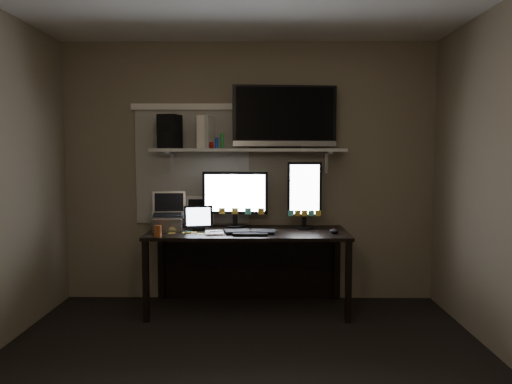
{
  "coord_description": "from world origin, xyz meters",
  "views": [
    {
      "loc": [
        0.12,
        -3.06,
        1.46
      ],
      "look_at": [
        0.08,
        1.25,
        1.1
      ],
      "focal_mm": 35.0,
      "sensor_mm": 36.0,
      "label": 1
    }
  ],
  "objects_px": {
    "desk": "(248,248)",
    "cup": "(158,231)",
    "tablet": "(199,218)",
    "mouse": "(334,231)",
    "monitor_landscape": "(235,199)",
    "keyboard": "(250,232)",
    "game_console": "(206,132)",
    "tv": "(285,117)",
    "speaker": "(170,132)",
    "laptop": "(167,212)",
    "monitor_portrait": "(304,195)"
  },
  "relations": [
    {
      "from": "tv",
      "to": "cup",
      "type": "bearing_deg",
      "value": -159.87
    },
    {
      "from": "tv",
      "to": "game_console",
      "type": "distance_m",
      "value": 0.75
    },
    {
      "from": "monitor_landscape",
      "to": "monitor_portrait",
      "type": "relative_size",
      "value": 0.98
    },
    {
      "from": "keyboard",
      "to": "game_console",
      "type": "bearing_deg",
      "value": 139.96
    },
    {
      "from": "tablet",
      "to": "game_console",
      "type": "distance_m",
      "value": 0.81
    },
    {
      "from": "desk",
      "to": "laptop",
      "type": "xyz_separation_m",
      "value": [
        -0.74,
        -0.09,
        0.35
      ]
    },
    {
      "from": "desk",
      "to": "tablet",
      "type": "relative_size",
      "value": 6.91
    },
    {
      "from": "speaker",
      "to": "game_console",
      "type": "bearing_deg",
      "value": 21.49
    },
    {
      "from": "laptop",
      "to": "tv",
      "type": "xyz_separation_m",
      "value": [
        1.08,
        0.2,
        0.87
      ]
    },
    {
      "from": "mouse",
      "to": "cup",
      "type": "height_order",
      "value": "cup"
    },
    {
      "from": "mouse",
      "to": "tv",
      "type": "bearing_deg",
      "value": 126.59
    },
    {
      "from": "monitor_landscape",
      "to": "game_console",
      "type": "distance_m",
      "value": 0.69
    },
    {
      "from": "tablet",
      "to": "game_console",
      "type": "height_order",
      "value": "game_console"
    },
    {
      "from": "laptop",
      "to": "monitor_portrait",
      "type": "bearing_deg",
      "value": -1.82
    },
    {
      "from": "tv",
      "to": "speaker",
      "type": "xyz_separation_m",
      "value": [
        -1.07,
        -0.05,
        -0.14
      ]
    },
    {
      "from": "mouse",
      "to": "tablet",
      "type": "bearing_deg",
      "value": 158.43
    },
    {
      "from": "tv",
      "to": "laptop",
      "type": "bearing_deg",
      "value": -176.02
    },
    {
      "from": "monitor_portrait",
      "to": "speaker",
      "type": "distance_m",
      "value": 1.39
    },
    {
      "from": "mouse",
      "to": "game_console",
      "type": "height_order",
      "value": "game_console"
    },
    {
      "from": "mouse",
      "to": "cup",
      "type": "bearing_deg",
      "value": 173.18
    },
    {
      "from": "tablet",
      "to": "monitor_portrait",
      "type": "bearing_deg",
      "value": -6.75
    },
    {
      "from": "monitor_landscape",
      "to": "keyboard",
      "type": "xyz_separation_m",
      "value": [
        0.15,
        -0.36,
        -0.26
      ]
    },
    {
      "from": "mouse",
      "to": "tv",
      "type": "xyz_separation_m",
      "value": [
        -0.42,
        0.34,
        1.02
      ]
    },
    {
      "from": "keyboard",
      "to": "laptop",
      "type": "relative_size",
      "value": 1.34
    },
    {
      "from": "monitor_landscape",
      "to": "mouse",
      "type": "xyz_separation_m",
      "value": [
        0.89,
        -0.35,
        -0.25
      ]
    },
    {
      "from": "tablet",
      "to": "cup",
      "type": "distance_m",
      "value": 0.47
    },
    {
      "from": "desk",
      "to": "monitor_portrait",
      "type": "bearing_deg",
      "value": 2.41
    },
    {
      "from": "monitor_landscape",
      "to": "tv",
      "type": "bearing_deg",
      "value": 2.94
    },
    {
      "from": "keyboard",
      "to": "speaker",
      "type": "bearing_deg",
      "value": 157.51
    },
    {
      "from": "monitor_landscape",
      "to": "monitor_portrait",
      "type": "bearing_deg",
      "value": -4.19
    },
    {
      "from": "monitor_portrait",
      "to": "tablet",
      "type": "xyz_separation_m",
      "value": [
        -0.98,
        -0.11,
        -0.2
      ]
    },
    {
      "from": "speaker",
      "to": "tv",
      "type": "bearing_deg",
      "value": 16.29
    },
    {
      "from": "tablet",
      "to": "keyboard",
      "type": "bearing_deg",
      "value": -31.91
    },
    {
      "from": "monitor_portrait",
      "to": "mouse",
      "type": "xyz_separation_m",
      "value": [
        0.24,
        -0.26,
        -0.3
      ]
    },
    {
      "from": "tv",
      "to": "speaker",
      "type": "height_order",
      "value": "tv"
    },
    {
      "from": "keyboard",
      "to": "cup",
      "type": "xyz_separation_m",
      "value": [
        -0.78,
        -0.19,
        0.03
      ]
    },
    {
      "from": "cup",
      "to": "tv",
      "type": "bearing_deg",
      "value": 26.62
    },
    {
      "from": "tv",
      "to": "tablet",
      "type": "bearing_deg",
      "value": -172.83
    },
    {
      "from": "desk",
      "to": "cup",
      "type": "xyz_separation_m",
      "value": [
        -0.76,
        -0.44,
        0.23
      ]
    },
    {
      "from": "desk",
      "to": "laptop",
      "type": "bearing_deg",
      "value": -172.75
    },
    {
      "from": "monitor_landscape",
      "to": "game_console",
      "type": "bearing_deg",
      "value": -174.3
    },
    {
      "from": "desk",
      "to": "keyboard",
      "type": "relative_size",
      "value": 3.94
    },
    {
      "from": "tv",
      "to": "keyboard",
      "type": "bearing_deg",
      "value": -137.98
    },
    {
      "from": "game_console",
      "to": "monitor_landscape",
      "type": "bearing_deg",
      "value": 18.86
    },
    {
      "from": "desk",
      "to": "speaker",
      "type": "height_order",
      "value": "speaker"
    },
    {
      "from": "desk",
      "to": "game_console",
      "type": "bearing_deg",
      "value": 166.27
    },
    {
      "from": "cup",
      "to": "monitor_portrait",
      "type": "bearing_deg",
      "value": 20.01
    },
    {
      "from": "cup",
      "to": "speaker",
      "type": "xyz_separation_m",
      "value": [
        0.03,
        0.49,
        0.86
      ]
    },
    {
      "from": "monitor_landscape",
      "to": "cup",
      "type": "bearing_deg",
      "value": -135.29
    },
    {
      "from": "desk",
      "to": "keyboard",
      "type": "height_order",
      "value": "keyboard"
    }
  ]
}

